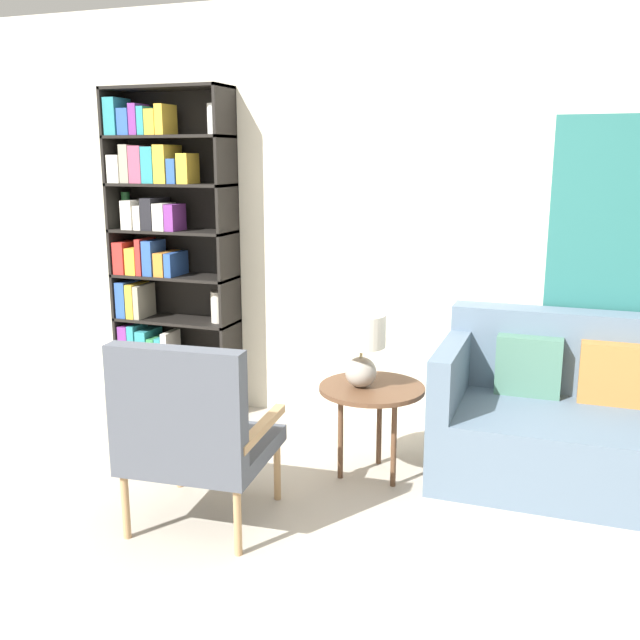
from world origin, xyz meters
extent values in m
plane|color=#B2A899|center=(0.00, 0.00, 0.00)|extent=(14.00, 14.00, 0.00)
cube|color=silver|center=(0.00, 2.03, 1.35)|extent=(6.40, 0.06, 2.70)
cube|color=#286B66|center=(1.58, 1.99, 1.31)|extent=(0.81, 0.02, 1.31)
cube|color=black|center=(-1.66, 1.85, 1.09)|extent=(0.02, 0.30, 2.18)
cube|color=black|center=(-0.82, 1.85, 1.09)|extent=(0.02, 0.30, 2.18)
cube|color=black|center=(-1.24, 1.85, 2.17)|extent=(0.85, 0.30, 0.02)
cube|color=black|center=(-1.24, 1.85, 0.01)|extent=(0.85, 0.30, 0.02)
cube|color=black|center=(-1.24, 2.00, 1.09)|extent=(0.85, 0.01, 2.18)
cube|color=black|center=(-1.24, 1.85, 0.32)|extent=(0.85, 0.30, 0.02)
cube|color=#7A338C|center=(-1.60, 1.80, 0.13)|extent=(0.07, 0.18, 0.22)
cube|color=#B24C6B|center=(-1.53, 1.80, 0.10)|extent=(0.06, 0.18, 0.16)
cube|color=teal|center=(-1.46, 1.82, 0.13)|extent=(0.05, 0.22, 0.22)
cube|color=silver|center=(-1.38, 1.82, 0.13)|extent=(0.08, 0.22, 0.22)
cube|color=orange|center=(-1.29, 1.80, 0.14)|extent=(0.09, 0.18, 0.24)
cube|color=#B24C6B|center=(-1.19, 1.83, 0.14)|extent=(0.07, 0.23, 0.24)
cube|color=#7A338C|center=(-1.12, 1.81, 0.14)|extent=(0.06, 0.20, 0.24)
cylinder|color=beige|center=(-0.89, 1.85, 0.09)|extent=(0.07, 0.07, 0.13)
cube|color=black|center=(-1.24, 1.85, 0.63)|extent=(0.85, 0.30, 0.02)
cube|color=#7A338C|center=(-1.60, 1.83, 0.45)|extent=(0.07, 0.24, 0.25)
cube|color=teal|center=(-1.54, 1.80, 0.45)|extent=(0.05, 0.19, 0.25)
cube|color=teal|center=(-1.46, 1.83, 0.44)|extent=(0.08, 0.23, 0.22)
cube|color=#338C4C|center=(-1.38, 1.79, 0.42)|extent=(0.05, 0.17, 0.18)
cube|color=teal|center=(-1.32, 1.80, 0.42)|extent=(0.05, 0.18, 0.18)
cube|color=silver|center=(-1.27, 1.81, 0.44)|extent=(0.05, 0.19, 0.22)
cube|color=black|center=(-1.24, 1.85, 0.93)|extent=(0.85, 0.30, 0.02)
cube|color=#2D56A8|center=(-1.60, 1.82, 0.76)|extent=(0.07, 0.22, 0.25)
cube|color=gold|center=(-1.53, 1.82, 0.75)|extent=(0.06, 0.23, 0.24)
cube|color=gray|center=(-1.47, 1.82, 0.75)|extent=(0.04, 0.22, 0.23)
cylinder|color=beige|center=(-0.91, 1.85, 0.74)|extent=(0.11, 0.11, 0.21)
cube|color=black|center=(-1.24, 1.85, 1.24)|extent=(0.85, 0.30, 0.02)
cube|color=red|center=(-1.60, 1.81, 1.05)|extent=(0.08, 0.19, 0.22)
cube|color=gold|center=(-1.50, 1.83, 1.03)|extent=(0.08, 0.24, 0.18)
cube|color=red|center=(-1.44, 1.81, 1.07)|extent=(0.04, 0.21, 0.25)
cube|color=#2D56A8|center=(-1.37, 1.81, 1.06)|extent=(0.07, 0.20, 0.24)
cube|color=orange|center=(-1.28, 1.83, 1.02)|extent=(0.07, 0.24, 0.16)
cube|color=#2D56A8|center=(-1.21, 1.83, 1.02)|extent=(0.05, 0.24, 0.16)
cube|color=black|center=(-1.24, 1.85, 1.55)|extent=(0.85, 0.30, 0.02)
cylinder|color=#194723|center=(-1.60, 1.85, 1.37)|extent=(0.06, 0.06, 0.24)
cube|color=silver|center=(-1.51, 1.82, 1.35)|extent=(0.08, 0.22, 0.19)
cube|color=silver|center=(-1.43, 1.83, 1.33)|extent=(0.05, 0.23, 0.16)
cube|color=black|center=(-1.36, 1.83, 1.36)|extent=(0.08, 0.25, 0.21)
cube|color=silver|center=(-1.27, 1.80, 1.34)|extent=(0.08, 0.17, 0.18)
cube|color=#7A338C|center=(-1.19, 1.80, 1.34)|extent=(0.07, 0.18, 0.17)
cube|color=black|center=(-1.24, 1.85, 1.86)|extent=(0.85, 0.30, 0.02)
cube|color=silver|center=(-1.59, 1.83, 1.65)|extent=(0.09, 0.25, 0.18)
cube|color=gray|center=(-1.51, 1.84, 1.68)|extent=(0.07, 0.25, 0.25)
cube|color=#B24C6B|center=(-1.42, 1.80, 1.68)|extent=(0.09, 0.19, 0.24)
cube|color=teal|center=(-1.33, 1.83, 1.68)|extent=(0.09, 0.24, 0.24)
cube|color=gold|center=(-1.24, 1.83, 1.68)|extent=(0.09, 0.23, 0.25)
cube|color=#2D56A8|center=(-1.15, 1.80, 1.64)|extent=(0.06, 0.19, 0.16)
cube|color=gold|center=(-1.07, 1.79, 1.66)|extent=(0.08, 0.17, 0.19)
cube|color=teal|center=(-1.59, 1.81, 1.99)|extent=(0.09, 0.20, 0.24)
cube|color=#2D56A8|center=(-1.50, 1.83, 1.95)|extent=(0.08, 0.25, 0.17)
cube|color=#7A338C|center=(-1.42, 1.79, 1.97)|extent=(0.06, 0.17, 0.20)
cube|color=teal|center=(-1.36, 1.81, 1.96)|extent=(0.05, 0.20, 0.18)
cube|color=gold|center=(-1.29, 1.83, 1.95)|extent=(0.07, 0.25, 0.16)
cube|color=gold|center=(-1.22, 1.80, 1.96)|extent=(0.06, 0.19, 0.19)
cylinder|color=white|center=(-0.90, 1.85, 1.96)|extent=(0.09, 0.09, 0.19)
cylinder|color=tan|center=(-0.03, 0.77, 0.16)|extent=(0.04, 0.04, 0.32)
cylinder|color=tan|center=(-0.58, 0.73, 0.16)|extent=(0.04, 0.04, 0.32)
cylinder|color=tan|center=(0.01, 0.22, 0.16)|extent=(0.04, 0.04, 0.32)
cylinder|color=tan|center=(-0.54, 0.18, 0.16)|extent=(0.04, 0.04, 0.32)
cube|color=#4C515B|center=(-0.29, 0.47, 0.36)|extent=(0.68, 0.68, 0.08)
cube|color=#4C515B|center=(-0.26, 0.21, 0.67)|extent=(0.64, 0.15, 0.53)
cube|color=tan|center=(0.01, 0.50, 0.50)|extent=(0.09, 0.57, 0.04)
cube|color=tan|center=(-0.58, 0.45, 0.50)|extent=(0.09, 0.57, 0.04)
cube|color=slate|center=(1.58, 1.50, 0.20)|extent=(1.81, 0.91, 0.40)
cube|color=slate|center=(1.58, 1.85, 0.64)|extent=(1.81, 0.20, 0.47)
cube|color=slate|center=(0.73, 1.50, 0.57)|extent=(0.12, 0.91, 0.33)
cube|color=#4C7A66|center=(1.13, 1.70, 0.57)|extent=(0.36, 0.12, 0.34)
cube|color=#B27538|center=(1.58, 1.70, 0.57)|extent=(0.36, 0.12, 0.34)
cylinder|color=brown|center=(0.35, 1.20, 0.51)|extent=(0.57, 0.57, 0.02)
cylinder|color=brown|center=(0.35, 1.37, 0.25)|extent=(0.03, 0.03, 0.49)
cylinder|color=brown|center=(0.20, 1.12, 0.25)|extent=(0.03, 0.03, 0.49)
cylinder|color=brown|center=(0.50, 1.12, 0.25)|extent=(0.03, 0.03, 0.49)
ellipsoid|color=#A59E93|center=(0.29, 1.17, 0.60)|extent=(0.17, 0.17, 0.17)
cylinder|color=tan|center=(0.29, 1.17, 0.72)|extent=(0.02, 0.02, 0.06)
cylinder|color=white|center=(0.29, 1.17, 0.83)|extent=(0.26, 0.26, 0.18)
camera|label=1|loc=(1.32, -2.35, 1.73)|focal=40.00mm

